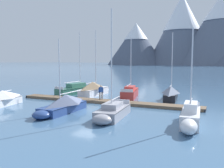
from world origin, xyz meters
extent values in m
plane|color=#426689|center=(0.00, 0.00, 0.00)|extent=(700.00, 700.00, 0.00)
cone|color=#4C566B|center=(-72.35, 213.23, 20.83)|extent=(57.71, 57.71, 41.66)
cone|color=white|center=(-72.35, 213.23, 33.38)|extent=(24.22, 24.22, 16.65)
cone|color=slate|center=(-30.24, 228.93, 34.36)|extent=(67.77, 67.77, 68.72)
cone|color=white|center=(-30.24, 228.93, 51.11)|extent=(36.59, 36.59, 35.33)
cone|color=slate|center=(6.68, 224.55, 33.19)|extent=(82.89, 82.89, 66.38)
cone|color=white|center=(6.68, 224.55, 53.19)|extent=(34.71, 34.71, 26.47)
cube|color=brown|center=(0.00, 4.00, 0.15)|extent=(21.96, 2.45, 0.30)
cylinder|color=#38383D|center=(0.02, 3.30, 0.12)|extent=(21.04, 0.97, 0.24)
cylinder|color=#38383D|center=(-0.02, 4.70, 0.12)|extent=(21.04, 0.97, 0.24)
cube|color=black|center=(-10.87, 3.62, 0.15)|extent=(0.22, 1.77, 0.27)
cube|color=black|center=(10.87, 4.38, 0.15)|extent=(0.22, 1.77, 0.27)
cube|color=silver|center=(-9.13, -2.67, 0.40)|extent=(2.49, 5.56, 0.80)
cube|color=slate|center=(-9.13, -2.67, 0.76)|extent=(2.51, 5.47, 0.06)
cylinder|color=silver|center=(-9.23, -2.08, 1.52)|extent=(0.48, 2.43, 0.08)
pyramid|color=silver|center=(-9.19, -2.28, 1.23)|extent=(2.56, 4.55, 0.86)
cube|color=#336B56|center=(-7.23, 8.74, 0.48)|extent=(3.03, 6.58, 0.97)
ellipsoid|color=#336B56|center=(-6.58, 12.11, 0.48)|extent=(1.82, 1.72, 0.92)
cube|color=#163027|center=(-7.23, 8.74, 0.93)|extent=(3.05, 6.47, 0.06)
cylinder|color=silver|center=(-7.04, 9.70, 4.97)|extent=(0.10, 0.10, 8.01)
cylinder|color=silver|center=(-7.34, 8.16, 1.75)|extent=(0.68, 3.10, 0.08)
cube|color=#3A7560|center=(-7.20, 8.90, 1.26)|extent=(1.82, 3.05, 0.58)
cube|color=silver|center=(-7.82, 5.71, 1.15)|extent=(1.66, 0.42, 0.36)
cube|color=white|center=(-3.93, 8.37, 0.52)|extent=(1.91, 5.53, 1.04)
ellipsoid|color=white|center=(-3.97, 11.36, 0.52)|extent=(1.58, 1.36, 0.98)
cube|color=slate|center=(-3.93, 8.37, 1.00)|extent=(1.95, 5.42, 0.06)
cylinder|color=silver|center=(-3.94, 8.97, 4.99)|extent=(0.10, 0.10, 7.91)
cylinder|color=silver|center=(-3.92, 7.63, 1.84)|extent=(0.12, 2.67, 0.08)
pyramid|color=#7A664C|center=(-3.93, 7.96, 1.50)|extent=(2.15, 4.43, 0.93)
cube|color=navy|center=(-1.23, -2.13, 0.38)|extent=(1.96, 5.45, 0.75)
ellipsoid|color=navy|center=(-1.18, -5.13, 0.38)|extent=(1.61, 1.64, 0.72)
cube|color=#121D39|center=(-1.23, -2.13, 0.71)|extent=(1.99, 5.35, 0.06)
cylinder|color=silver|center=(-1.22, -2.59, 3.79)|extent=(0.10, 0.10, 6.07)
cylinder|color=silver|center=(-1.25, -0.85, 1.75)|extent=(0.13, 3.48, 0.08)
pyramid|color=#4C5670|center=(-1.23, -1.72, 1.20)|extent=(2.19, 4.37, 0.90)
cube|color=#B2332D|center=(1.17, 9.02, 0.53)|extent=(2.92, 5.83, 1.05)
ellipsoid|color=#B2332D|center=(0.43, 12.09, 0.53)|extent=(1.85, 2.35, 1.00)
cube|color=#501614|center=(1.17, 9.02, 1.01)|extent=(2.93, 5.73, 0.06)
cylinder|color=silver|center=(0.98, 9.78, 4.61)|extent=(0.10, 0.10, 7.12)
cylinder|color=silver|center=(1.39, 8.07, 1.77)|extent=(0.90, 3.43, 0.08)
cube|color=#C03A35|center=(1.13, 9.15, 1.27)|extent=(1.72, 2.72, 0.43)
cube|color=silver|center=(1.80, 6.37, 1.23)|extent=(1.47, 0.45, 0.36)
cube|color=#93939E|center=(3.89, -1.90, 0.42)|extent=(2.40, 4.98, 0.83)
ellipsoid|color=#93939E|center=(4.20, -4.52, 0.42)|extent=(1.73, 1.56, 0.79)
cube|color=#424247|center=(3.89, -1.90, 0.79)|extent=(2.43, 4.89, 0.06)
cylinder|color=silver|center=(3.94, -2.32, 4.98)|extent=(0.10, 0.10, 8.30)
cylinder|color=silver|center=(3.81, -1.19, 1.55)|extent=(0.35, 2.28, 0.08)
cube|color=#A0A0AB|center=(3.91, -2.02, 1.06)|extent=(1.54, 2.30, 0.45)
cube|color=silver|center=(3.62, 0.41, 1.01)|extent=(1.67, 0.29, 0.36)
cube|color=black|center=(6.44, 9.55, 0.44)|extent=(2.03, 5.57, 0.87)
ellipsoid|color=black|center=(6.06, 12.53, 0.44)|extent=(1.34, 1.70, 0.83)
cube|color=black|center=(6.44, 9.55, 0.83)|extent=(2.06, 5.47, 0.06)
cylinder|color=silver|center=(6.38, 10.00, 4.59)|extent=(0.10, 0.10, 7.43)
cylinder|color=silver|center=(6.54, 8.77, 1.81)|extent=(0.39, 2.48, 0.08)
pyramid|color=slate|center=(6.49, 9.15, 1.31)|extent=(2.14, 4.52, 0.87)
cube|color=silver|center=(10.26, -1.41, 0.52)|extent=(1.72, 4.68, 1.04)
ellipsoid|color=silver|center=(10.49, -4.05, 0.52)|extent=(1.30, 2.17, 0.99)
cube|color=slate|center=(10.26, -1.41, 1.00)|extent=(1.75, 4.59, 0.06)
cylinder|color=silver|center=(10.33, -2.20, 4.14)|extent=(0.10, 0.10, 6.19)
cylinder|color=silver|center=(10.23, -1.08, 1.82)|extent=(0.28, 2.25, 0.08)
cube|color=white|center=(10.27, -1.53, 1.39)|extent=(1.10, 2.13, 0.68)
cube|color=silver|center=(10.06, 0.79, 1.22)|extent=(1.19, 0.21, 0.36)
cylinder|color=brown|center=(-0.56, 4.44, 0.73)|extent=(0.14, 0.14, 0.86)
cylinder|color=brown|center=(-0.74, 4.26, 0.73)|extent=(0.14, 0.14, 0.86)
cube|color=#234793|center=(-0.65, 4.35, 1.46)|extent=(0.43, 0.42, 0.60)
sphere|color=beige|center=(-0.65, 4.35, 1.88)|extent=(0.22, 0.22, 0.22)
cylinder|color=#234793|center=(-0.47, 4.52, 1.39)|extent=(0.09, 0.09, 0.62)
cylinder|color=#234793|center=(-0.83, 4.17, 1.39)|extent=(0.09, 0.09, 0.62)
camera|label=1|loc=(12.66, -20.40, 4.95)|focal=38.68mm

